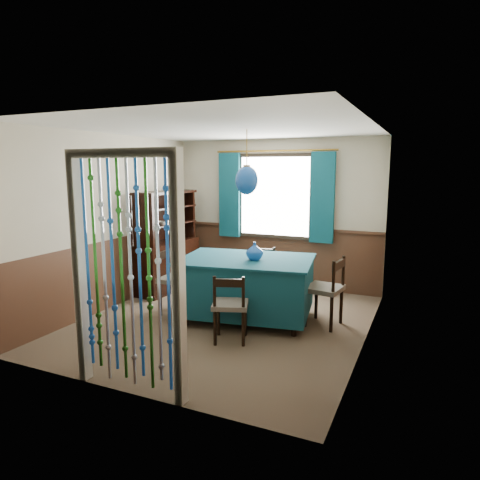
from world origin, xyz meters
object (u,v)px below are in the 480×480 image
at_px(chair_far, 262,274).
at_px(chair_near, 230,306).
at_px(dining_table, 246,284).
at_px(vase_table, 255,252).
at_px(sideboard, 167,256).
at_px(pendant_lamp, 247,180).
at_px(chair_left, 176,279).
at_px(vase_sideboard, 180,233).
at_px(bowl_shelf, 162,223).
at_px(chair_right, 326,289).

bearing_deg(chair_far, chair_near, 83.74).
distance_m(dining_table, vase_table, 0.48).
bearing_deg(dining_table, sideboard, 147.39).
bearing_deg(pendant_lamp, dining_table, 90.00).
bearing_deg(chair_left, vase_table, 93.51).
bearing_deg(vase_table, pendant_lamp, 164.13).
xyz_separation_m(chair_far, vase_sideboard, (-1.65, 0.35, 0.47)).
distance_m(vase_table, bowl_shelf, 1.97).
height_order(sideboard, bowl_shelf, sideboard).
height_order(sideboard, pendant_lamp, pendant_lamp).
bearing_deg(bowl_shelf, chair_near, -36.47).
bearing_deg(dining_table, bowl_shelf, 152.03).
bearing_deg(chair_right, vase_table, 111.85).
relative_size(chair_near, vase_sideboard, 4.45).
bearing_deg(chair_right, chair_near, 145.05).
bearing_deg(dining_table, chair_left, -179.36).
xyz_separation_m(vase_table, bowl_shelf, (-1.85, 0.62, 0.21)).
bearing_deg(vase_table, chair_left, -173.04).
bearing_deg(sideboard, vase_table, -18.95).
height_order(chair_near, bowl_shelf, bowl_shelf).
height_order(chair_right, bowl_shelf, bowl_shelf).
xyz_separation_m(chair_left, vase_table, (1.13, 0.14, 0.46)).
distance_m(chair_left, sideboard, 1.23).
height_order(chair_left, sideboard, sideboard).
height_order(dining_table, chair_far, dining_table).
relative_size(dining_table, chair_left, 2.08).
bearing_deg(chair_left, sideboard, -143.82).
xyz_separation_m(dining_table, chair_near, (0.13, -0.79, -0.04)).
height_order(chair_right, pendant_lamp, pendant_lamp).
relative_size(dining_table, bowl_shelf, 8.97).
bearing_deg(bowl_shelf, chair_right, -8.11).
relative_size(chair_near, bowl_shelf, 3.87).
xyz_separation_m(chair_right, sideboard, (-2.82, 0.58, 0.10)).
bearing_deg(chair_near, chair_right, 27.54).
height_order(chair_far, pendant_lamp, pendant_lamp).
height_order(chair_far, chair_right, chair_right).
bearing_deg(dining_table, chair_right, 1.14).
height_order(sideboard, vase_sideboard, sideboard).
distance_m(chair_near, chair_far, 1.57).
height_order(chair_left, vase_table, vase_table).
distance_m(dining_table, bowl_shelf, 1.94).
height_order(pendant_lamp, bowl_shelf, pendant_lamp).
bearing_deg(pendant_lamp, bowl_shelf, 161.30).
relative_size(chair_left, sideboard, 0.55).
distance_m(dining_table, chair_far, 0.78).
bearing_deg(chair_right, sideboard, 86.13).
relative_size(dining_table, vase_table, 8.88).
bearing_deg(vase_sideboard, chair_left, -60.79).
height_order(dining_table, bowl_shelf, bowl_shelf).
bearing_deg(chair_far, chair_right, 138.55).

